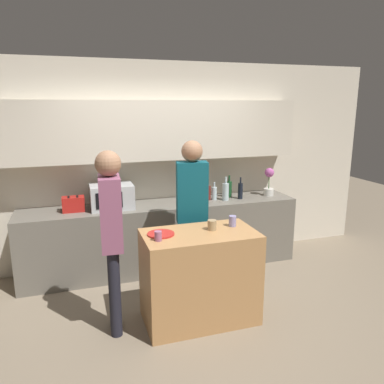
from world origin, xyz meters
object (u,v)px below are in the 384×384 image
Objects in this scene: bottle_6 at (240,191)px; person_center at (111,227)px; plate_on_island at (161,234)px; bottle_4 at (226,191)px; toaster at (73,204)px; potted_plant at (269,182)px; cup_2 at (158,236)px; microwave at (112,196)px; cup_0 at (212,225)px; bottle_5 at (229,189)px; bottle_3 at (214,193)px; bottle_2 at (208,193)px; person_left at (192,204)px; bottle_0 at (192,195)px; bottle_1 at (197,190)px; cup_1 at (232,221)px.

person_center reaches higher than bottle_6.
bottle_4 is at bearing 45.63° from plate_on_island.
bottle_4 reaches higher than toaster.
plate_on_island is at bearing 94.02° from person_center.
bottle_6 is (-0.47, -0.05, -0.08)m from potted_plant.
cup_2 is at bearing -143.63° from potted_plant.
cup_2 is at bearing -79.47° from microwave.
potted_plant is 1.87m from cup_0.
bottle_5 reaches higher than plate_on_island.
microwave is at bearing 100.53° from cup_2.
bottle_2 is at bearing 162.64° from bottle_3.
microwave is 1.28m from bottle_2.
bottle_3 is at bearing 153.69° from bottle_4.
bottle_3 is at bearing -162.54° from bottle_5.
cup_2 is 0.05× the size of person_left.
bottle_6 is at bearing 1.27° from bottle_0.
bottle_4 is (0.34, -0.19, 0.00)m from bottle_1.
bottle_1 reaches higher than bottle_2.
toaster is 2.86× the size of cup_2.
cup_1 is at bearing -98.91° from bottle_2.
person_left is (-0.70, -0.69, 0.06)m from bottle_4.
bottle_3 is 0.37m from bottle_6.
potted_plant is (2.19, 0.00, 0.05)m from microwave.
person_left is at bearing -108.14° from bottle_0.
toaster is at bearing 177.42° from bottle_0.
toaster reaches higher than cup_1.
microwave is at bearing 131.02° from cup_1.
bottle_3 is at bearing 52.30° from cup_2.
bottle_1 is 1.22× the size of plate_on_island.
cup_0 is (-0.32, -1.41, -0.02)m from bottle_1.
microwave reaches higher than cup_0.
potted_plant is at bearing 5.29° from bottle_4.
bottle_1 is at bearing 173.25° from potted_plant.
cup_1 is (-1.11, -1.24, -0.10)m from potted_plant.
potted_plant is at bearing 6.33° from bottle_6.
bottle_6 is at bearing -1.66° from microwave.
bottle_2 is 2.38× the size of cup_1.
bottle_1 is at bearing 140.71° from person_center.
bottle_5 is 2.02m from cup_2.
bottle_4 is 3.18× the size of cup_0.
microwave is 1.44m from cup_2.
bottle_3 is 0.95m from person_left.
bottle_1 is at bearing 162.92° from bottle_6.
bottle_5 reaches higher than cup_1.
person_left reaches higher than bottle_0.
microwave is 1.98× the size of bottle_2.
toaster is at bearing -177.68° from bottle_5.
cup_0 is at bearing 92.85° from person_center.
cup_0 is at bearing -170.02° from cup_1.
person_center is at bearing 159.75° from cup_2.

